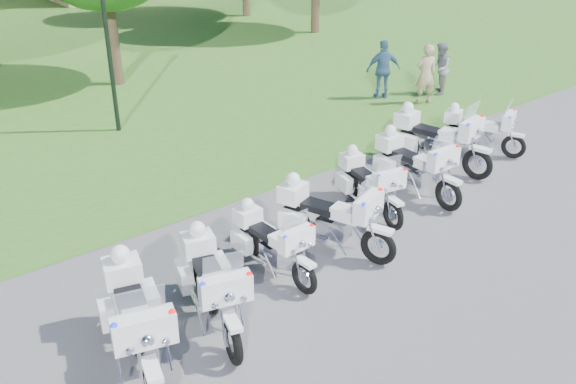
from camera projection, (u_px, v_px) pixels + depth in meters
ground at (327, 264)px, 11.49m from camera, size 100.00×100.00×0.00m
motorcycle_0 at (135, 319)px, 8.88m from camera, size 1.31×2.58×1.78m
motorcycle_1 at (212, 283)px, 9.75m from camera, size 1.24×2.38×1.64m
motorcycle_2 at (271, 241)px, 11.04m from camera, size 0.72×2.11×1.42m
motorcycle_3 at (328, 215)px, 11.68m from camera, size 1.32×2.35×1.65m
motorcycle_4 at (369, 183)px, 13.07m from camera, size 0.99×2.16×1.46m
motorcycle_5 at (414, 164)px, 13.75m from camera, size 0.82×2.43×1.63m
motorcycle_6 at (436, 138)px, 14.97m from camera, size 1.18×2.57×1.75m
motorcycle_7 at (479, 129)px, 15.87m from camera, size 1.21×1.99×1.42m
lamp_post at (104, 13)px, 16.04m from camera, size 0.44×0.44×4.17m
bystander_a at (426, 74)px, 19.11m from camera, size 0.77×0.65×1.79m
bystander_b at (440, 69)px, 19.96m from camera, size 1.00×0.97×1.62m
bystander_c at (383, 70)px, 19.55m from camera, size 1.13×0.88×1.79m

